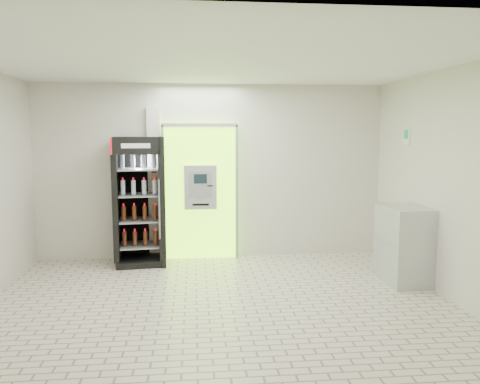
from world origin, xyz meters
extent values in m
plane|color=beige|center=(0.00, 0.00, 0.00)|extent=(6.00, 6.00, 0.00)
plane|color=beige|center=(0.00, 2.50, 1.50)|extent=(6.00, 0.00, 6.00)
plane|color=beige|center=(0.00, -2.50, 1.50)|extent=(6.00, 0.00, 6.00)
plane|color=beige|center=(3.00, 0.00, 1.50)|extent=(0.00, 5.00, 5.00)
plane|color=white|center=(0.00, 0.00, 3.00)|extent=(6.00, 6.00, 0.00)
cube|color=#87F017|center=(-0.20, 2.43, 1.15)|extent=(1.20, 0.12, 2.30)
cube|color=gray|center=(-0.20, 2.36, 2.30)|extent=(1.28, 0.04, 0.06)
cube|color=gray|center=(-0.83, 2.36, 1.15)|extent=(0.04, 0.04, 2.30)
cube|color=gray|center=(0.43, 2.36, 1.15)|extent=(0.04, 0.04, 2.30)
cube|color=black|center=(-0.10, 2.38, 0.50)|extent=(0.62, 0.01, 0.67)
cube|color=black|center=(-0.54, 2.38, 1.98)|extent=(0.22, 0.01, 0.18)
cube|color=#AFB2B7|center=(-0.20, 2.32, 1.25)|extent=(0.55, 0.12, 0.75)
cube|color=black|center=(-0.20, 2.25, 1.40)|extent=(0.22, 0.01, 0.16)
cube|color=gray|center=(-0.20, 2.25, 1.12)|extent=(0.16, 0.01, 0.12)
cube|color=black|center=(-0.04, 2.25, 1.28)|extent=(0.09, 0.01, 0.02)
cube|color=black|center=(-0.20, 2.25, 0.96)|extent=(0.28, 0.01, 0.03)
cube|color=silver|center=(-0.98, 2.45, 1.30)|extent=(0.22, 0.10, 2.60)
cube|color=#193FB2|center=(-0.98, 2.40, 1.65)|extent=(0.09, 0.01, 0.06)
cube|color=red|center=(-0.98, 2.40, 1.52)|extent=(0.09, 0.01, 0.06)
cube|color=yellow|center=(-0.98, 2.40, 1.39)|extent=(0.09, 0.01, 0.06)
cube|color=orange|center=(-0.98, 2.40, 1.26)|extent=(0.09, 0.01, 0.06)
cube|color=red|center=(-0.98, 2.40, 1.13)|extent=(0.09, 0.01, 0.06)
cube|color=black|center=(-1.20, 2.13, 1.05)|extent=(0.86, 0.79, 2.11)
cube|color=black|center=(-1.20, 2.46, 1.05)|extent=(0.79, 0.13, 2.11)
cube|color=red|center=(-1.20, 1.78, 1.97)|extent=(0.77, 0.09, 0.25)
cube|color=white|center=(-1.20, 1.77, 1.97)|extent=(0.44, 0.05, 0.07)
cube|color=black|center=(-1.20, 2.13, 0.05)|extent=(0.86, 0.79, 0.11)
cylinder|color=gray|center=(-0.86, 1.75, 0.97)|extent=(0.03, 0.03, 0.95)
cube|color=gray|center=(-1.20, 2.13, 0.32)|extent=(0.72, 0.68, 0.02)
cube|color=gray|center=(-1.20, 2.13, 0.74)|extent=(0.72, 0.68, 0.02)
cube|color=gray|center=(-1.20, 2.13, 1.16)|extent=(0.72, 0.68, 0.02)
cube|color=gray|center=(-1.20, 2.13, 1.58)|extent=(0.72, 0.68, 0.02)
cube|color=#AFB2B7|center=(2.71, 0.75, 0.56)|extent=(0.58, 0.85, 1.11)
cube|color=gray|center=(2.43, 0.75, 0.61)|extent=(0.03, 0.82, 0.01)
cube|color=white|center=(2.99, 1.40, 2.12)|extent=(0.02, 0.22, 0.26)
cube|color=#0B8244|center=(2.98, 1.40, 2.15)|extent=(0.00, 0.14, 0.14)
camera|label=1|loc=(-0.30, -5.61, 2.16)|focal=35.00mm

